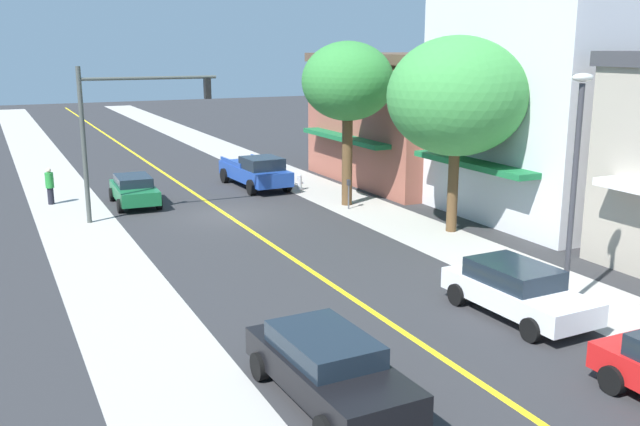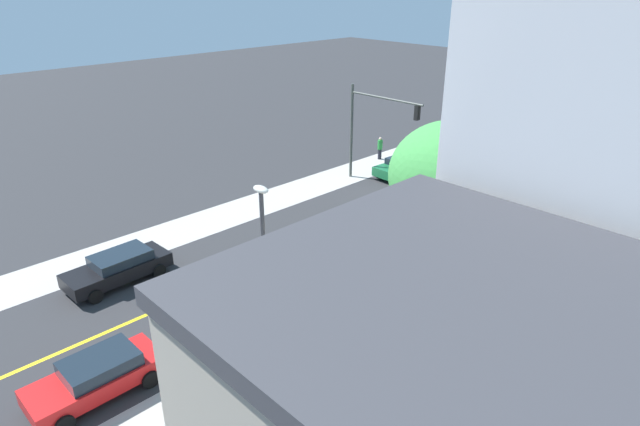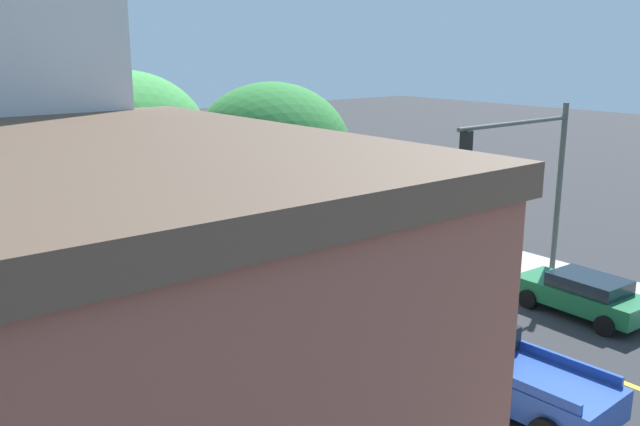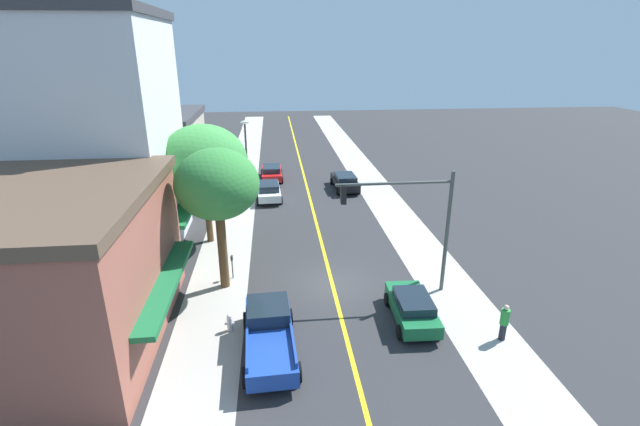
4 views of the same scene
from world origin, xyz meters
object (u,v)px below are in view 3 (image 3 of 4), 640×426
blue_pickup_truck (492,367)px  pedestrian_teal_shirt (40,215)px  street_tree_right_corner (272,151)px  street_lamp (95,147)px  red_sedan_left_curb (96,193)px  green_sedan_right_curb (583,294)px  street_tree_left_near (125,143)px  black_sedan_right_curb (237,188)px  fire_hydrant (393,382)px  parking_meter (268,306)px  traffic_light_mast (532,168)px  white_sedan_left_curb (137,214)px  small_dog (42,232)px

blue_pickup_truck → pedestrian_teal_shirt: (-3.90, 22.54, 0.05)m
street_tree_right_corner → street_lamp: 14.87m
street_tree_right_corner → red_sedan_left_curb: bearing=82.8°
green_sedan_right_curb → pedestrian_teal_shirt: 23.55m
street_tree_left_near → black_sedan_right_curb: size_ratio=1.61×
red_sedan_left_curb → fire_hydrant: bearing=174.7°
parking_meter → traffic_light_mast: size_ratio=0.21×
parking_meter → black_sedan_right_curb: bearing=60.9°
red_sedan_left_curb → blue_pickup_truck: blue_pickup_truck is taller
street_tree_right_corner → traffic_light_mast: (9.74, -1.60, -1.32)m
street_tree_right_corner → street_lamp: street_tree_right_corner is taller
fire_hydrant → white_sedan_left_curb: (1.76, 18.89, 0.35)m
street_tree_left_near → parking_meter: street_tree_left_near is taller
blue_pickup_truck → parking_meter: bearing=14.8°
fire_hydrant → small_dog: size_ratio=1.18×
pedestrian_teal_shirt → fire_hydrant: bearing=-10.8°
street_tree_right_corner → green_sedan_right_curb: street_tree_right_corner is taller
red_sedan_left_curb → blue_pickup_truck: bearing=179.0°
pedestrian_teal_shirt → small_dog: pedestrian_teal_shirt is taller
street_lamp → green_sedan_right_curb: 21.11m
street_tree_left_near → pedestrian_teal_shirt: 11.45m
street_tree_left_near → traffic_light_mast: street_tree_left_near is taller
street_tree_left_near → black_sedan_right_curb: 15.75m
street_tree_right_corner → black_sedan_right_curb: street_tree_right_corner is taller
street_lamp → red_sedan_left_curb: (1.97, 5.83, -3.34)m
street_tree_left_near → street_tree_right_corner: 6.42m
parking_meter → green_sedan_right_curb: (8.76, -5.12, -0.17)m
street_tree_right_corner → parking_meter: bearing=67.5°
traffic_light_mast → small_dog: bearing=-56.4°
traffic_light_mast → pedestrian_teal_shirt: size_ratio=3.69×
red_sedan_left_curb → white_sedan_left_curb: white_sedan_left_curb is taller
parking_meter → green_sedan_right_curb: size_ratio=0.32×
street_lamp → street_tree_right_corner: bearing=-92.5°
traffic_light_mast → black_sedan_right_curb: size_ratio=1.36×
traffic_light_mast → black_sedan_right_curb: 18.72m
parking_meter → red_sedan_left_curb: (2.26, 19.75, -0.16)m
parking_meter → red_sedan_left_curb: red_sedan_left_curb is taller
white_sedan_left_curb → red_sedan_left_curb: bearing=-4.8°
street_lamp → green_sedan_right_curb: street_lamp is taller
street_tree_right_corner → green_sedan_right_curb: bearing=-25.1°
parking_meter → street_tree_right_corner: bearing=-112.5°
small_dog → street_tree_right_corner: bearing=105.1°
parking_meter → blue_pickup_truck: bearing=-72.7°
black_sedan_right_curb → blue_pickup_truck: (-6.79, -22.54, 0.12)m
black_sedan_right_curb → pedestrian_teal_shirt: 10.69m
red_sedan_left_curb → white_sedan_left_curb: 5.92m
green_sedan_right_curb → street_lamp: bearing=26.2°
street_lamp → small_dog: size_ratio=9.23×
red_sedan_left_curb → pedestrian_teal_shirt: bearing=132.5°
street_tree_right_corner → small_dog: 16.67m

